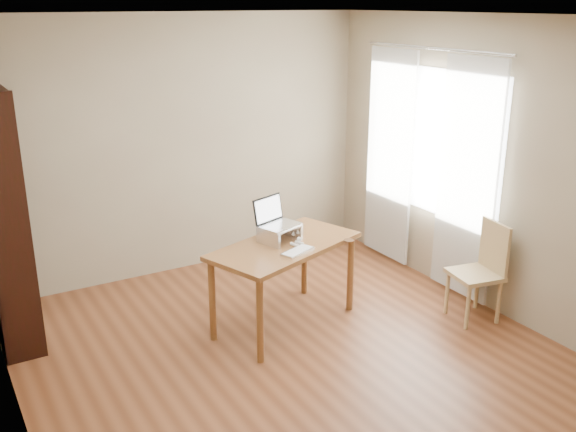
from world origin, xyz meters
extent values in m
cube|color=#582D17|center=(0.00, 0.00, -0.01)|extent=(4.00, 4.50, 0.02)
cube|color=white|center=(0.00, 0.00, 2.61)|extent=(4.00, 4.50, 0.02)
cube|color=#837358|center=(0.00, 2.26, 1.30)|extent=(4.00, 0.02, 2.60)
cube|color=#837358|center=(0.00, -2.26, 1.30)|extent=(4.00, 0.02, 2.60)
cube|color=#837358|center=(-2.01, 0.00, 1.30)|extent=(0.02, 4.50, 2.60)
cube|color=#837358|center=(2.01, 0.00, 1.30)|extent=(0.02, 4.50, 2.60)
cube|color=white|center=(1.98, 0.80, 1.40)|extent=(0.01, 1.80, 1.40)
cube|color=black|center=(-1.84, 1.12, 1.05)|extent=(0.30, 0.04, 2.10)
cube|color=black|center=(-1.84, 1.55, 0.03)|extent=(0.30, 0.84, 0.02)
cube|color=black|center=(-1.81, 1.55, 0.20)|extent=(0.20, 0.78, 0.28)
cube|color=black|center=(-1.84, 1.55, 0.37)|extent=(0.30, 0.84, 0.03)
cube|color=black|center=(-1.81, 1.55, 0.54)|extent=(0.20, 0.78, 0.28)
cube|color=black|center=(-1.84, 1.55, 0.71)|extent=(0.30, 0.84, 0.02)
cube|color=black|center=(-1.81, 1.55, 0.88)|extent=(0.20, 0.78, 0.28)
cube|color=black|center=(-1.84, 1.55, 1.05)|extent=(0.30, 0.84, 0.02)
cube|color=black|center=(-1.81, 1.55, 1.22)|extent=(0.20, 0.78, 0.28)
cube|color=white|center=(1.92, 0.25, 1.15)|extent=(0.03, 0.70, 2.20)
cube|color=white|center=(1.92, 1.35, 1.15)|extent=(0.03, 0.70, 2.20)
cylinder|color=silver|center=(1.92, 0.80, 2.28)|extent=(0.03, 1.90, 0.03)
cube|color=brown|center=(0.22, 0.61, 0.73)|extent=(1.46, 1.05, 0.04)
cylinder|color=brown|center=(-0.38, 0.88, 0.35)|extent=(0.06, 0.06, 0.71)
cylinder|color=brown|center=(0.81, 0.88, 0.35)|extent=(0.06, 0.06, 0.71)
cylinder|color=brown|center=(-0.38, 0.34, 0.35)|extent=(0.06, 0.06, 0.71)
cylinder|color=brown|center=(0.81, 0.34, 0.35)|extent=(0.06, 0.06, 0.71)
cube|color=silver|center=(0.07, 0.69, 0.81)|extent=(0.03, 0.25, 0.12)
cube|color=silver|center=(0.36, 0.69, 0.81)|extent=(0.03, 0.25, 0.12)
cube|color=silver|center=(0.22, 0.69, 0.88)|extent=(0.32, 0.25, 0.01)
cube|color=silver|center=(0.22, 0.69, 0.89)|extent=(0.39, 0.33, 0.02)
cube|color=black|center=(0.22, 0.82, 1.01)|extent=(0.33, 0.15, 0.22)
cube|color=white|center=(0.22, 0.82, 1.01)|extent=(0.30, 0.13, 0.19)
cube|color=silver|center=(0.21, 0.39, 0.76)|extent=(0.33, 0.23, 0.02)
cube|color=white|center=(0.21, 0.39, 0.77)|extent=(0.30, 0.20, 0.00)
cylinder|color=#51331B|center=(0.73, 0.39, 0.75)|extent=(0.09, 0.09, 0.01)
ellipsoid|color=#483F38|center=(0.24, 0.72, 0.81)|extent=(0.15, 0.34, 0.11)
ellipsoid|color=#483F38|center=(0.24, 0.83, 0.80)|extent=(0.13, 0.14, 0.11)
ellipsoid|color=#483F38|center=(0.24, 0.53, 0.82)|extent=(0.09, 0.08, 0.08)
ellipsoid|color=silver|center=(0.24, 0.57, 0.79)|extent=(0.08, 0.08, 0.07)
sphere|color=silver|center=(0.24, 0.49, 0.81)|extent=(0.04, 0.04, 0.04)
cone|color=#483F38|center=(0.21, 0.53, 0.86)|extent=(0.03, 0.04, 0.04)
cone|color=#483F38|center=(0.27, 0.53, 0.86)|extent=(0.03, 0.04, 0.04)
cylinder|color=silver|center=(0.21, 0.52, 0.76)|extent=(0.03, 0.08, 0.03)
cylinder|color=silver|center=(0.27, 0.52, 0.76)|extent=(0.03, 0.08, 0.03)
cylinder|color=#483F38|center=(0.33, 0.85, 0.77)|extent=(0.12, 0.18, 0.02)
cube|color=tan|center=(1.70, -0.15, 0.42)|extent=(0.46, 0.46, 0.04)
cylinder|color=tan|center=(1.54, -0.31, 0.21)|extent=(0.04, 0.04, 0.42)
cylinder|color=tan|center=(1.86, -0.31, 0.21)|extent=(0.04, 0.04, 0.42)
cylinder|color=tan|center=(1.54, 0.01, 0.21)|extent=(0.04, 0.04, 0.42)
cylinder|color=tan|center=(1.86, 0.01, 0.21)|extent=(0.04, 0.04, 0.42)
cube|color=tan|center=(1.88, -0.15, 0.65)|extent=(0.10, 0.37, 0.47)
camera|label=1|loc=(-2.32, -3.75, 2.69)|focal=40.00mm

